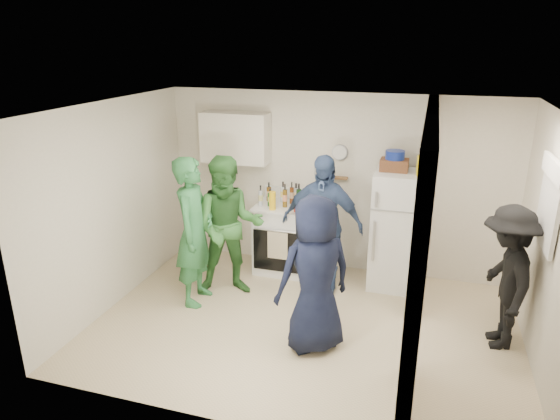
# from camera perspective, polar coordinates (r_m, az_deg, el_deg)

# --- Properties ---
(floor) EXTENTS (4.80, 4.80, 0.00)m
(floor) POSITION_cam_1_polar(r_m,az_deg,el_deg) (5.97, 2.76, -13.03)
(floor) COLOR #CDBA91
(floor) RESTS_ON ground
(wall_back) EXTENTS (4.80, 0.00, 4.80)m
(wall_back) POSITION_cam_1_polar(r_m,az_deg,el_deg) (6.99, 6.35, 3.02)
(wall_back) COLOR silver
(wall_back) RESTS_ON floor
(wall_front) EXTENTS (4.80, 0.00, 4.80)m
(wall_front) POSITION_cam_1_polar(r_m,az_deg,el_deg) (3.93, -3.14, -10.22)
(wall_front) COLOR silver
(wall_front) RESTS_ON floor
(wall_left) EXTENTS (0.00, 3.40, 3.40)m
(wall_left) POSITION_cam_1_polar(r_m,az_deg,el_deg) (6.38, -18.44, 0.56)
(wall_left) COLOR silver
(wall_left) RESTS_ON floor
(wall_right) EXTENTS (0.00, 3.40, 3.40)m
(wall_right) POSITION_cam_1_polar(r_m,az_deg,el_deg) (5.41, 28.53, -4.15)
(wall_right) COLOR silver
(wall_right) RESTS_ON floor
(ceiling) EXTENTS (4.80, 4.80, 0.00)m
(ceiling) POSITION_cam_1_polar(r_m,az_deg,el_deg) (5.10, 3.21, 11.51)
(ceiling) COLOR white
(ceiling) RESTS_ON wall_back
(partition_pier_back) EXTENTS (0.12, 1.20, 2.50)m
(partition_pier_back) POSITION_cam_1_polar(r_m,az_deg,el_deg) (6.31, 16.07, 0.61)
(partition_pier_back) COLOR silver
(partition_pier_back) RESTS_ON floor
(partition_pier_front) EXTENTS (0.12, 1.20, 2.50)m
(partition_pier_front) POSITION_cam_1_polar(r_m,az_deg,el_deg) (4.27, 15.25, -8.38)
(partition_pier_front) COLOR silver
(partition_pier_front) RESTS_ON floor
(partition_header) EXTENTS (0.12, 1.00, 0.40)m
(partition_header) POSITION_cam_1_polar(r_m,az_deg,el_deg) (4.99, 16.82, 8.23)
(partition_header) COLOR silver
(partition_header) RESTS_ON partition_pier_back
(stove) EXTENTS (0.82, 0.68, 0.98)m
(stove) POSITION_cam_1_polar(r_m,az_deg,el_deg) (7.07, 0.62, -3.21)
(stove) COLOR white
(stove) RESTS_ON floor
(upper_cabinet) EXTENTS (0.95, 0.34, 0.70)m
(upper_cabinet) POSITION_cam_1_polar(r_m,az_deg,el_deg) (7.06, -5.10, 8.23)
(upper_cabinet) COLOR silver
(upper_cabinet) RESTS_ON wall_back
(fridge) EXTENTS (0.65, 0.63, 1.57)m
(fridge) POSITION_cam_1_polar(r_m,az_deg,el_deg) (6.70, 13.21, -2.29)
(fridge) COLOR white
(fridge) RESTS_ON floor
(wicker_basket) EXTENTS (0.35, 0.25, 0.15)m
(wicker_basket) POSITION_cam_1_polar(r_m,az_deg,el_deg) (6.50, 12.93, 5.04)
(wicker_basket) COLOR brown
(wicker_basket) RESTS_ON fridge
(blue_bowl) EXTENTS (0.24, 0.24, 0.11)m
(blue_bowl) POSITION_cam_1_polar(r_m,az_deg,el_deg) (6.47, 13.01, 6.16)
(blue_bowl) COLOR navy
(blue_bowl) RESTS_ON wicker_basket
(yellow_cup_stack_top) EXTENTS (0.09, 0.09, 0.25)m
(yellow_cup_stack_top) POSITION_cam_1_polar(r_m,az_deg,el_deg) (6.33, 15.75, 4.90)
(yellow_cup_stack_top) COLOR yellow
(yellow_cup_stack_top) RESTS_ON fridge
(wall_clock) EXTENTS (0.22, 0.02, 0.22)m
(wall_clock) POSITION_cam_1_polar(r_m,az_deg,el_deg) (6.85, 6.86, 6.56)
(wall_clock) COLOR white
(wall_clock) RESTS_ON wall_back
(spice_shelf) EXTENTS (0.35, 0.08, 0.03)m
(spice_shelf) POSITION_cam_1_polar(r_m,az_deg,el_deg) (6.91, 6.30, 3.71)
(spice_shelf) COLOR olive
(spice_shelf) RESTS_ON wall_back
(nook_window) EXTENTS (0.03, 0.70, 0.80)m
(nook_window) POSITION_cam_1_polar(r_m,az_deg,el_deg) (5.46, 28.61, 0.54)
(nook_window) COLOR black
(nook_window) RESTS_ON wall_right
(nook_window_frame) EXTENTS (0.04, 0.76, 0.86)m
(nook_window_frame) POSITION_cam_1_polar(r_m,az_deg,el_deg) (5.46, 28.45, 0.55)
(nook_window_frame) COLOR white
(nook_window_frame) RESTS_ON wall_right
(nook_valance) EXTENTS (0.04, 0.82, 0.18)m
(nook_valance) POSITION_cam_1_polar(r_m,az_deg,el_deg) (5.37, 28.78, 4.12)
(nook_valance) COLOR white
(nook_valance) RESTS_ON wall_right
(yellow_cup_stack_stove) EXTENTS (0.09, 0.09, 0.25)m
(yellow_cup_stack_stove) POSITION_cam_1_polar(r_m,az_deg,el_deg) (6.69, -0.87, 1.07)
(yellow_cup_stack_stove) COLOR yellow
(yellow_cup_stack_stove) RESTS_ON stove
(red_cup) EXTENTS (0.09, 0.09, 0.12)m
(red_cup) POSITION_cam_1_polar(r_m,az_deg,el_deg) (6.64, 1.98, 0.33)
(red_cup) COLOR #AB190B
(red_cup) RESTS_ON stove
(person_green_left) EXTENTS (0.49, 0.71, 1.87)m
(person_green_left) POSITION_cam_1_polar(r_m,az_deg,el_deg) (6.17, -9.76, -2.45)
(person_green_left) COLOR #2F7640
(person_green_left) RESTS_ON floor
(person_green_center) EXTENTS (1.08, 0.97, 1.83)m
(person_green_center) POSITION_cam_1_polar(r_m,az_deg,el_deg) (6.32, -5.85, -1.95)
(person_green_center) COLOR #397533
(person_green_center) RESTS_ON floor
(person_denim) EXTENTS (1.11, 0.54, 1.83)m
(person_denim) POSITION_cam_1_polar(r_m,az_deg,el_deg) (6.40, 4.80, -1.64)
(person_denim) COLOR #394A7D
(person_denim) RESTS_ON floor
(person_navy) EXTENTS (0.99, 0.94, 1.70)m
(person_navy) POSITION_cam_1_polar(r_m,az_deg,el_deg) (5.20, 4.01, -7.42)
(person_navy) COLOR black
(person_navy) RESTS_ON floor
(person_nook) EXTENTS (0.69, 1.08, 1.58)m
(person_nook) POSITION_cam_1_polar(r_m,az_deg,el_deg) (5.78, 24.41, -7.06)
(person_nook) COLOR black
(person_nook) RESTS_ON floor
(bottle_a) EXTENTS (0.07, 0.07, 0.27)m
(bottle_a) POSITION_cam_1_polar(r_m,az_deg,el_deg) (7.05, -1.28, 2.12)
(bottle_a) COLOR brown
(bottle_a) RESTS_ON stove
(bottle_b) EXTENTS (0.07, 0.07, 0.25)m
(bottle_b) POSITION_cam_1_polar(r_m,az_deg,el_deg) (6.84, -1.12, 1.45)
(bottle_b) COLOR #1A4F1B
(bottle_b) RESTS_ON stove
(bottle_c) EXTENTS (0.07, 0.07, 0.29)m
(bottle_c) POSITION_cam_1_polar(r_m,az_deg,el_deg) (7.00, 0.33, 2.09)
(bottle_c) COLOR silver
(bottle_c) RESTS_ON stove
(bottle_d) EXTENTS (0.06, 0.06, 0.33)m
(bottle_d) POSITION_cam_1_polar(r_m,az_deg,el_deg) (6.78, 0.56, 1.66)
(bottle_d) COLOR brown
(bottle_d) RESTS_ON stove
(bottle_e) EXTENTS (0.08, 0.08, 0.28)m
(bottle_e) POSITION_cam_1_polar(r_m,az_deg,el_deg) (7.00, 1.84, 1.99)
(bottle_e) COLOR #A2A9B4
(bottle_e) RESTS_ON stove
(bottle_f) EXTENTS (0.07, 0.07, 0.32)m
(bottle_f) POSITION_cam_1_polar(r_m,az_deg,el_deg) (6.81, 2.16, 1.71)
(bottle_f) COLOR #133616
(bottle_f) RESTS_ON stove
(bottle_g) EXTENTS (0.08, 0.08, 0.27)m
(bottle_g) POSITION_cam_1_polar(r_m,az_deg,el_deg) (6.91, 3.13, 1.71)
(bottle_g) COLOR brown
(bottle_g) RESTS_ON stove
(bottle_h) EXTENTS (0.06, 0.06, 0.30)m
(bottle_h) POSITION_cam_1_polar(r_m,az_deg,el_deg) (6.83, -2.23, 1.64)
(bottle_h) COLOR #B2B8BF
(bottle_h) RESTS_ON stove
(bottle_i) EXTENTS (0.06, 0.06, 0.31)m
(bottle_i) POSITION_cam_1_polar(r_m,az_deg,el_deg) (6.92, 1.34, 1.96)
(bottle_i) COLOR #612F10
(bottle_i) RESTS_ON stove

